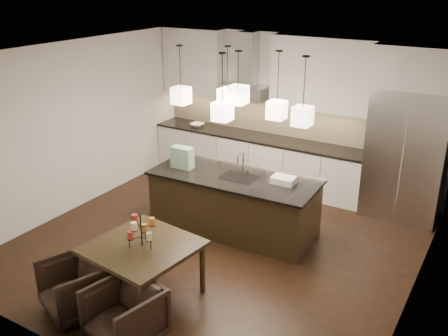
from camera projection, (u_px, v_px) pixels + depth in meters
The scene contains 37 objects.
floor at pixel (217, 244), 7.47m from camera, with size 5.50×5.50×0.02m, color black.
ceiling at pixel (216, 53), 6.44m from camera, with size 5.50×5.50×0.02m, color white.
wall_back at pixel (296, 112), 9.16m from camera, with size 5.50×0.02×2.80m, color silver.
wall_front at pixel (65, 241), 4.76m from camera, with size 5.50×0.02×2.80m, color silver.
wall_left at pixel (76, 127), 8.28m from camera, with size 0.02×5.50×2.80m, color silver.
wall_right at pixel (424, 199), 5.64m from camera, with size 0.02×5.50×2.80m, color silver.
refrigerator at pixel (406, 154), 7.97m from camera, with size 1.20×0.72×2.15m, color #B7B7BA.
fridge_panel at pixel (419, 66), 7.46m from camera, with size 1.26×0.72×0.65m, color silver.
lower_cabinets at pixel (256, 160), 9.55m from camera, with size 4.21×0.62×0.88m, color silver.
countertop at pixel (256, 137), 9.38m from camera, with size 4.21×0.66×0.04m, color black.
backsplash at pixel (264, 116), 9.50m from camera, with size 4.21×0.02×0.63m, color beige.
upper_cab_left at pixel (194, 61), 9.73m from camera, with size 1.25×0.35×1.25m, color silver.
upper_cab_right at pixel (324, 74), 8.46m from camera, with size 1.86×0.35×1.25m, color silver.
hood_canopy at pixel (244, 92), 9.26m from camera, with size 0.90×0.52×0.24m, color #B7B7BA.
hood_chimney at pixel (248, 58), 9.13m from camera, with size 0.30×0.28×0.96m, color #B7B7BA.
fruit_bowl at pixel (197, 125), 9.95m from camera, with size 0.26×0.26×0.06m, color silver.
island_body at pixel (234, 204), 7.72m from camera, with size 2.49×1.00×0.88m, color black.
island_top at pixel (234, 177), 7.56m from camera, with size 2.57×1.08×0.04m, color black.
faucet at pixel (243, 163), 7.52m from camera, with size 0.10×0.24×0.38m, color silver, non-canonical shape.
tote_bag at pixel (182, 157), 7.81m from camera, with size 0.34×0.18×0.34m, color #195A34.
food_container at pixel (284, 180), 7.26m from camera, with size 0.34×0.24×0.10m, color silver.
dining_table at pixel (144, 270), 6.16m from camera, with size 1.19×1.19×0.71m, color black, non-canonical shape.
candelabra at pixel (141, 230), 5.95m from camera, with size 0.34×0.34×0.42m, color black, non-canonical shape.
candle_a at pixel (149, 236), 5.89m from camera, with size 0.07×0.07×0.09m, color beige.
candle_b at pixel (144, 228), 6.09m from camera, with size 0.07×0.07×0.09m, color #C87028.
candle_c at pixel (130, 235), 5.92m from camera, with size 0.07×0.07×0.09m, color #B02927.
candle_d at pixel (152, 222), 5.91m from camera, with size 0.07×0.07×0.09m, color #C87028.
candle_e at pixel (135, 218), 5.99m from camera, with size 0.07×0.07×0.09m, color #B02927.
candle_f at pixel (134, 226), 5.81m from camera, with size 0.07×0.07×0.09m, color beige.
armchair_left at pixel (75, 287), 5.88m from camera, with size 0.71×0.73×0.67m, color black.
armchair_right at pixel (124, 315), 5.39m from camera, with size 0.71×0.73×0.67m, color black.
pendant_a at pixel (181, 96), 7.57m from camera, with size 0.24×0.24×0.26m, color #F6E2C9.
pendant_b at pixel (227, 97), 7.49m from camera, with size 0.24×0.24×0.26m, color #F6E2C9.
pendant_c at pixel (238, 95), 7.02m from camera, with size 0.24×0.24×0.26m, color #F6E2C9.
pendant_d at pixel (277, 110), 7.09m from camera, with size 0.24×0.24×0.26m, color #F6E2C9.
pendant_e at pixel (302, 116), 6.64m from camera, with size 0.24×0.24×0.26m, color #F6E2C9.
pendant_f at pixel (222, 111), 6.90m from camera, with size 0.24×0.24×0.26m, color #F6E2C9.
Camera 1 is at (3.45, -5.55, 3.79)m, focal length 40.00 mm.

